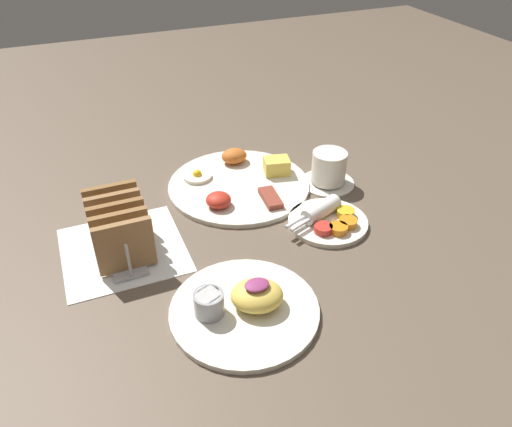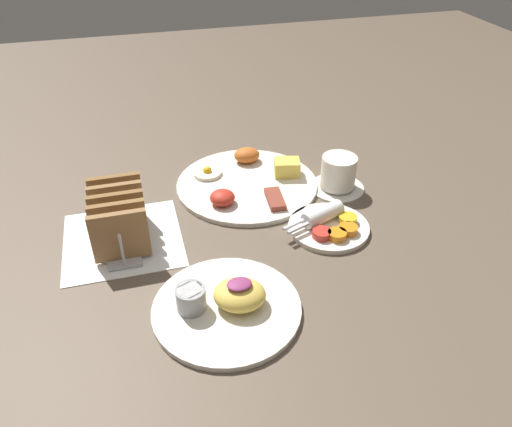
{
  "view_description": "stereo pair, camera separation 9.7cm",
  "coord_description": "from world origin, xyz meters",
  "views": [
    {
      "loc": [
        -0.23,
        -0.69,
        0.59
      ],
      "look_at": [
        0.07,
        0.05,
        0.03
      ],
      "focal_mm": 35.0,
      "sensor_mm": 36.0,
      "label": 1
    },
    {
      "loc": [
        -0.14,
        -0.72,
        0.59
      ],
      "look_at": [
        0.07,
        0.05,
        0.03
      ],
      "focal_mm": 35.0,
      "sensor_mm": 36.0,
      "label": 2
    }
  ],
  "objects": [
    {
      "name": "ground_plane",
      "position": [
        0.0,
        0.0,
        0.0
      ],
      "size": [
        3.0,
        3.0,
        0.0
      ],
      "primitive_type": "plane",
      "color": "brown"
    },
    {
      "name": "napkin_flat",
      "position": [
        -0.19,
        0.07,
        0.0
      ],
      "size": [
        0.22,
        0.22,
        0.0
      ],
      "color": "white",
      "rests_on": "ground_plane"
    },
    {
      "name": "plate_foreground",
      "position": [
        -0.04,
        -0.16,
        0.02
      ],
      "size": [
        0.24,
        0.24,
        0.06
      ],
      "color": "silver",
      "rests_on": "ground_plane"
    },
    {
      "name": "toast_rack",
      "position": [
        -0.19,
        0.07,
        0.05
      ],
      "size": [
        0.1,
        0.18,
        0.1
      ],
      "color": "#B7B7BC",
      "rests_on": "ground_plane"
    },
    {
      "name": "plate_condiments",
      "position": [
        0.2,
        -0.0,
        0.01
      ],
      "size": [
        0.18,
        0.16,
        0.04
      ],
      "color": "silver",
      "rests_on": "ground_plane"
    },
    {
      "name": "coffee_cup",
      "position": [
        0.28,
        0.14,
        0.04
      ],
      "size": [
        0.12,
        0.12,
        0.08
      ],
      "color": "silver",
      "rests_on": "ground_plane"
    },
    {
      "name": "plate_breakfast",
      "position": [
        0.09,
        0.2,
        0.01
      ],
      "size": [
        0.31,
        0.31,
        0.05
      ],
      "color": "silver",
      "rests_on": "ground_plane"
    }
  ]
}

